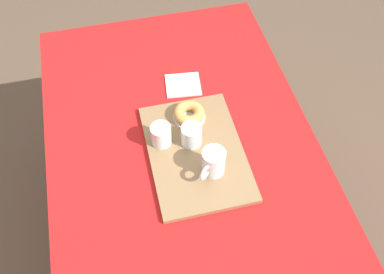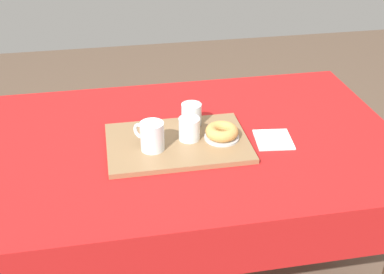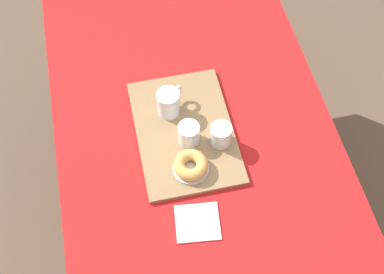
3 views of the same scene
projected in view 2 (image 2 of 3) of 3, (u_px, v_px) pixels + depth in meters
dining_table at (172, 161)px, 1.71m from camera, size 1.55×0.92×0.74m
serving_tray at (178, 143)px, 1.63m from camera, size 0.46×0.32×0.02m
tea_mug_left at (152, 137)px, 1.56m from camera, size 0.10×0.10×0.09m
water_glass_near at (189, 129)px, 1.62m from camera, size 0.07×0.07×0.08m
water_glass_far at (191, 115)px, 1.71m from camera, size 0.07×0.07×0.08m
donut_plate_left at (222, 137)px, 1.64m from camera, size 0.12×0.12×0.01m
sugar_donut_left at (222, 131)px, 1.63m from camera, size 0.11×0.11×0.04m
paper_napkin at (273, 140)px, 1.66m from camera, size 0.13×0.14×0.01m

